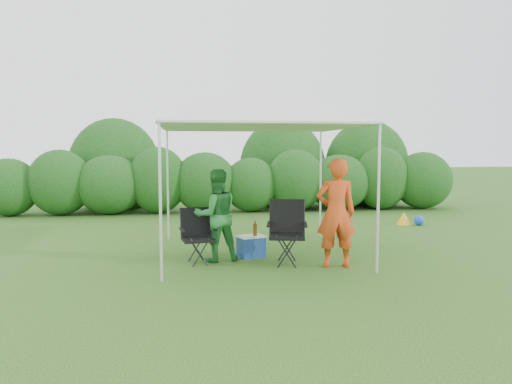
{
  "coord_description": "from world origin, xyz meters",
  "views": [
    {
      "loc": [
        -1.18,
        -7.62,
        1.77
      ],
      "look_at": [
        -0.03,
        0.4,
        1.05
      ],
      "focal_mm": 35.0,
      "sensor_mm": 36.0,
      "label": 1
    }
  ],
  "objects": [
    {
      "name": "bottle",
      "position": [
        -0.06,
        0.25,
        0.47
      ],
      "size": [
        0.06,
        0.06,
        0.24
      ],
      "primitive_type": "cylinder",
      "color": "#592D0C",
      "rests_on": "cooler"
    },
    {
      "name": "woman",
      "position": [
        -0.7,
        0.09,
        0.72
      ],
      "size": [
        0.8,
        0.68,
        1.44
      ],
      "primitive_type": "imported",
      "rotation": [
        0.0,
        0.0,
        3.35
      ],
      "color": "#277732",
      "rests_on": "ground"
    },
    {
      "name": "lawn_toy",
      "position": [
        3.9,
        3.15,
        0.13
      ],
      "size": [
        0.57,
        0.47,
        0.28
      ],
      "color": "yellow",
      "rests_on": "ground"
    },
    {
      "name": "man",
      "position": [
        1.03,
        -0.56,
        0.81
      ],
      "size": [
        0.62,
        0.44,
        1.62
      ],
      "primitive_type": "imported",
      "rotation": [
        0.0,
        0.0,
        3.05
      ],
      "color": "#DB4618",
      "rests_on": "ground"
    },
    {
      "name": "chair_right",
      "position": [
        0.37,
        -0.19,
        0.55
      ],
      "size": [
        0.68,
        0.64,
        0.97
      ],
      "rotation": [
        0.0,
        0.0,
        -0.21
      ],
      "color": "black",
      "rests_on": "ground"
    },
    {
      "name": "cooler",
      "position": [
        -0.12,
        0.29,
        0.18
      ],
      "size": [
        0.5,
        0.43,
        0.35
      ],
      "rotation": [
        0.0,
        0.0,
        0.34
      ],
      "color": "navy",
      "rests_on": "ground"
    },
    {
      "name": "chair_left",
      "position": [
        -1.0,
        0.04,
        0.48
      ],
      "size": [
        0.57,
        0.53,
        0.84
      ],
      "rotation": [
        0.0,
        0.0,
        0.15
      ],
      "color": "black",
      "rests_on": "ground"
    },
    {
      "name": "hedge",
      "position": [
        0.16,
        6.0,
        0.83
      ],
      "size": [
        12.96,
        1.53,
        1.8
      ],
      "color": "#20551A",
      "rests_on": "ground"
    },
    {
      "name": "ground",
      "position": [
        0.0,
        0.0,
        0.0
      ],
      "size": [
        70.0,
        70.0,
        0.0
      ],
      "primitive_type": "plane",
      "color": "#38641F"
    },
    {
      "name": "canopy",
      "position": [
        0.0,
        0.5,
        2.46
      ],
      "size": [
        3.1,
        3.1,
        2.83
      ],
      "color": "silver",
      "rests_on": "ground"
    }
  ]
}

